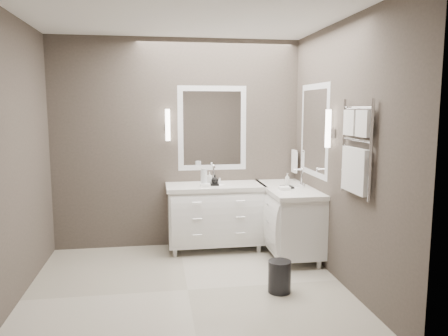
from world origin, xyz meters
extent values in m
cube|color=beige|center=(0.00, 0.00, -0.01)|extent=(3.20, 3.00, 0.01)
cube|color=white|center=(0.00, 0.00, 2.71)|extent=(3.20, 3.00, 0.01)
cube|color=#473F38|center=(0.00, 1.50, 1.35)|extent=(3.20, 0.01, 2.70)
cube|color=#473F38|center=(0.00, -1.50, 1.35)|extent=(3.20, 0.01, 2.70)
cube|color=#473F38|center=(-1.60, 0.00, 1.35)|extent=(0.01, 3.00, 2.70)
cube|color=#473F38|center=(1.60, 0.00, 1.35)|extent=(0.01, 3.00, 2.70)
cube|color=white|center=(0.45, 1.23, 0.45)|extent=(1.20, 0.55, 0.70)
cube|color=white|center=(0.45, 1.23, 0.82)|extent=(1.24, 0.59, 0.05)
ellipsoid|color=white|center=(0.45, 1.23, 0.81)|extent=(0.36, 0.28, 0.12)
cylinder|color=white|center=(0.45, 1.39, 0.96)|extent=(0.02, 0.02, 0.22)
cube|color=white|center=(1.33, 0.90, 0.45)|extent=(0.55, 1.20, 0.70)
cube|color=white|center=(1.33, 0.90, 0.82)|extent=(0.59, 1.24, 0.05)
ellipsoid|color=white|center=(1.33, 0.90, 0.81)|extent=(0.36, 0.28, 0.12)
cylinder|color=white|center=(1.49, 0.90, 0.96)|extent=(0.02, 0.02, 0.22)
cube|color=white|center=(0.45, 1.49, 1.55)|extent=(0.90, 0.02, 1.10)
cube|color=white|center=(0.45, 1.49, 1.55)|extent=(0.77, 0.02, 0.96)
cube|color=white|center=(1.59, 0.80, 1.55)|extent=(0.02, 0.90, 1.10)
cube|color=white|center=(1.59, 0.80, 1.55)|extent=(0.02, 0.90, 0.96)
cube|color=white|center=(-0.13, 1.43, 1.55)|extent=(0.05, 0.05, 0.10)
cylinder|color=white|center=(-0.13, 1.43, 1.60)|extent=(0.06, 0.06, 0.40)
cube|color=white|center=(1.53, 0.22, 1.55)|extent=(0.05, 0.05, 0.10)
cylinder|color=white|center=(1.53, 0.22, 1.60)|extent=(0.06, 0.06, 0.40)
cylinder|color=white|center=(1.55, 1.36, 1.25)|extent=(0.02, 0.22, 0.02)
cube|color=white|center=(1.54, 1.36, 1.11)|extent=(0.03, 0.17, 0.30)
cylinder|color=white|center=(1.56, -0.68, 1.45)|extent=(0.03, 0.03, 0.90)
cylinder|color=white|center=(1.56, -0.12, 1.45)|extent=(0.03, 0.03, 0.90)
cube|color=white|center=(1.55, -0.53, 1.68)|extent=(0.06, 0.22, 0.24)
cube|color=white|center=(1.55, -0.27, 1.68)|extent=(0.06, 0.22, 0.24)
cube|color=white|center=(1.55, -0.40, 1.24)|extent=(0.06, 0.46, 0.42)
cylinder|color=black|center=(0.90, -0.19, 0.16)|extent=(0.23, 0.23, 0.32)
cube|color=black|center=(0.41, 1.18, 0.86)|extent=(0.18, 0.14, 0.03)
cube|color=black|center=(1.28, 0.85, 0.86)|extent=(0.14, 0.18, 0.02)
cylinder|color=silver|center=(0.30, 1.11, 0.96)|extent=(0.09, 0.09, 0.23)
imported|color=white|center=(0.38, 1.20, 0.95)|extent=(0.07, 0.07, 0.14)
imported|color=black|center=(0.44, 1.15, 0.93)|extent=(0.10, 0.10, 0.11)
imported|color=white|center=(1.28, 0.85, 0.95)|extent=(0.08, 0.08, 0.16)
camera|label=1|loc=(-0.29, -4.19, 1.83)|focal=35.00mm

